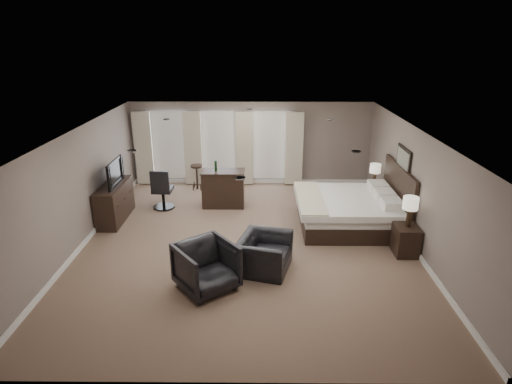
{
  "coord_description": "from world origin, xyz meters",
  "views": [
    {
      "loc": [
        0.29,
        -8.88,
        4.54
      ],
      "look_at": [
        0.2,
        0.4,
        1.1
      ],
      "focal_mm": 30.0,
      "sensor_mm": 36.0,
      "label": 1
    }
  ],
  "objects_px": {
    "lamp_far": "(375,175)",
    "armchair_far": "(206,265)",
    "bar_counter": "(223,188)",
    "nightstand_far": "(373,195)",
    "tv": "(112,182)",
    "bar_stool_left": "(197,177)",
    "nightstand_near": "(406,240)",
    "dresser": "(115,202)",
    "desk_chair": "(163,188)",
    "bar_stool_right": "(207,189)",
    "lamp_near": "(409,212)",
    "armchair_near": "(264,248)",
    "bed": "(353,197)"
  },
  "relations": [
    {
      "from": "bar_stool_left",
      "to": "armchair_near",
      "type": "bearing_deg",
      "value": -67.02
    },
    {
      "from": "nightstand_near",
      "to": "bar_stool_right",
      "type": "height_order",
      "value": "bar_stool_right"
    },
    {
      "from": "nightstand_far",
      "to": "bar_stool_right",
      "type": "distance_m",
      "value": 4.68
    },
    {
      "from": "desk_chair",
      "to": "bar_stool_right",
      "type": "bearing_deg",
      "value": -156.22
    },
    {
      "from": "desk_chair",
      "to": "nightstand_far",
      "type": "bearing_deg",
      "value": -175.31
    },
    {
      "from": "bar_stool_right",
      "to": "bed",
      "type": "bearing_deg",
      "value": -23.0
    },
    {
      "from": "bed",
      "to": "bar_counter",
      "type": "xyz_separation_m",
      "value": [
        -3.3,
        1.29,
        -0.26
      ]
    },
    {
      "from": "nightstand_near",
      "to": "dresser",
      "type": "relative_size",
      "value": 0.4
    },
    {
      "from": "nightstand_near",
      "to": "bar_counter",
      "type": "xyz_separation_m",
      "value": [
        -4.19,
        2.74,
        0.19
      ]
    },
    {
      "from": "lamp_near",
      "to": "bed",
      "type": "bearing_deg",
      "value": 121.54
    },
    {
      "from": "nightstand_far",
      "to": "tv",
      "type": "height_order",
      "value": "tv"
    },
    {
      "from": "nightstand_far",
      "to": "bar_stool_right",
      "type": "relative_size",
      "value": 0.75
    },
    {
      "from": "dresser",
      "to": "desk_chair",
      "type": "height_order",
      "value": "desk_chair"
    },
    {
      "from": "lamp_far",
      "to": "bar_counter",
      "type": "distance_m",
      "value": 4.21
    },
    {
      "from": "nightstand_far",
      "to": "armchair_near",
      "type": "bearing_deg",
      "value": -130.71
    },
    {
      "from": "lamp_far",
      "to": "dresser",
      "type": "bearing_deg",
      "value": -170.95
    },
    {
      "from": "nightstand_far",
      "to": "bar_stool_left",
      "type": "relative_size",
      "value": 0.73
    },
    {
      "from": "nightstand_near",
      "to": "desk_chair",
      "type": "relative_size",
      "value": 0.57
    },
    {
      "from": "nightstand_near",
      "to": "armchair_far",
      "type": "relative_size",
      "value": 0.64
    },
    {
      "from": "armchair_near",
      "to": "bar_counter",
      "type": "distance_m",
      "value": 3.6
    },
    {
      "from": "bed",
      "to": "dresser",
      "type": "height_order",
      "value": "bed"
    },
    {
      "from": "bar_counter",
      "to": "lamp_near",
      "type": "bearing_deg",
      "value": -33.17
    },
    {
      "from": "bar_stool_left",
      "to": "lamp_far",
      "type": "bearing_deg",
      "value": -13.33
    },
    {
      "from": "tv",
      "to": "bar_stool_right",
      "type": "distance_m",
      "value": 2.65
    },
    {
      "from": "lamp_far",
      "to": "armchair_far",
      "type": "bearing_deg",
      "value": -134.07
    },
    {
      "from": "lamp_near",
      "to": "lamp_far",
      "type": "height_order",
      "value": "lamp_near"
    },
    {
      "from": "lamp_far",
      "to": "bar_stool_left",
      "type": "height_order",
      "value": "lamp_far"
    },
    {
      "from": "armchair_near",
      "to": "nightstand_far",
      "type": "bearing_deg",
      "value": -24.96
    },
    {
      "from": "bar_stool_right",
      "to": "desk_chair",
      "type": "relative_size",
      "value": 0.66
    },
    {
      "from": "tv",
      "to": "bar_stool_left",
      "type": "xyz_separation_m",
      "value": [
        1.8,
        2.32,
        -0.64
      ]
    },
    {
      "from": "dresser",
      "to": "bar_stool_right",
      "type": "distance_m",
      "value": 2.57
    },
    {
      "from": "lamp_near",
      "to": "desk_chair",
      "type": "relative_size",
      "value": 0.59
    },
    {
      "from": "nightstand_near",
      "to": "armchair_far",
      "type": "height_order",
      "value": "armchair_far"
    },
    {
      "from": "lamp_near",
      "to": "bar_stool_left",
      "type": "relative_size",
      "value": 0.87
    },
    {
      "from": "nightstand_far",
      "to": "lamp_far",
      "type": "height_order",
      "value": "lamp_far"
    },
    {
      "from": "lamp_near",
      "to": "bar_counter",
      "type": "bearing_deg",
      "value": 146.83
    },
    {
      "from": "tv",
      "to": "bar_stool_left",
      "type": "distance_m",
      "value": 3.0
    },
    {
      "from": "bed",
      "to": "tv",
      "type": "relative_size",
      "value": 2.17
    },
    {
      "from": "nightstand_far",
      "to": "lamp_far",
      "type": "relative_size",
      "value": 0.91
    },
    {
      "from": "nightstand_near",
      "to": "lamp_near",
      "type": "distance_m",
      "value": 0.66
    },
    {
      "from": "lamp_far",
      "to": "tv",
      "type": "height_order",
      "value": "lamp_far"
    },
    {
      "from": "lamp_near",
      "to": "armchair_far",
      "type": "height_order",
      "value": "lamp_near"
    },
    {
      "from": "lamp_far",
      "to": "nightstand_near",
      "type": "bearing_deg",
      "value": -90.0
    },
    {
      "from": "dresser",
      "to": "armchair_far",
      "type": "xyz_separation_m",
      "value": [
        2.75,
        -3.21,
        0.03
      ]
    },
    {
      "from": "armchair_near",
      "to": "bar_counter",
      "type": "height_order",
      "value": "bar_counter"
    },
    {
      "from": "lamp_near",
      "to": "bar_counter",
      "type": "height_order",
      "value": "lamp_near"
    },
    {
      "from": "nightstand_near",
      "to": "dresser",
      "type": "xyz_separation_m",
      "value": [
        -6.92,
        1.8,
        0.15
      ]
    },
    {
      "from": "lamp_far",
      "to": "bar_stool_right",
      "type": "height_order",
      "value": "lamp_far"
    },
    {
      "from": "bar_counter",
      "to": "bar_stool_left",
      "type": "xyz_separation_m",
      "value": [
        -0.93,
        1.37,
        -0.13
      ]
    },
    {
      "from": "armchair_near",
      "to": "bar_counter",
      "type": "xyz_separation_m",
      "value": [
        -1.11,
        3.43,
        0.04
      ]
    }
  ]
}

